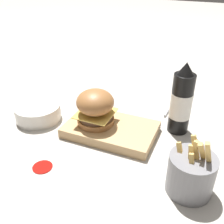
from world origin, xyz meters
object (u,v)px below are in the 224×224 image
(ketchup_bottle, at_px, (181,102))
(fries_basket, at_px, (191,174))
(serving_board, at_px, (112,130))
(spoon, at_px, (175,99))
(side_bowl, at_px, (38,112))
(burger, at_px, (95,107))

(ketchup_bottle, height_order, fries_basket, ketchup_bottle)
(serving_board, relative_size, spoon, 1.52)
(fries_basket, relative_size, side_bowl, 1.02)
(serving_board, height_order, side_bowl, side_bowl)
(ketchup_bottle, xyz_separation_m, spoon, (0.05, -0.20, -0.10))
(side_bowl, xyz_separation_m, spoon, (-0.41, -0.31, -0.02))
(burger, xyz_separation_m, ketchup_bottle, (-0.24, -0.11, 0.02))
(fries_basket, bearing_deg, ketchup_bottle, -73.30)
(serving_board, relative_size, burger, 2.41)
(fries_basket, distance_m, side_bowl, 0.55)
(burger, height_order, side_bowl, burger)
(burger, bearing_deg, fries_basket, 156.26)
(spoon, bearing_deg, burger, 150.76)
(ketchup_bottle, xyz_separation_m, fries_basket, (-0.07, 0.24, -0.05))
(burger, relative_size, spoon, 0.63)
(serving_board, xyz_separation_m, ketchup_bottle, (-0.19, -0.10, 0.09))
(serving_board, bearing_deg, burger, 3.62)
(serving_board, xyz_separation_m, burger, (0.05, 0.00, 0.07))
(ketchup_bottle, relative_size, fries_basket, 1.48)
(side_bowl, bearing_deg, fries_basket, 166.55)
(serving_board, bearing_deg, spoon, -114.79)
(fries_basket, distance_m, spoon, 0.46)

